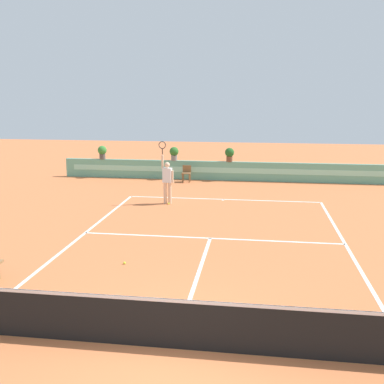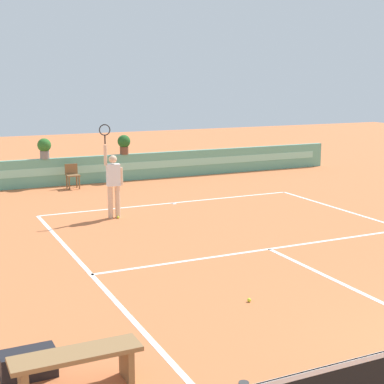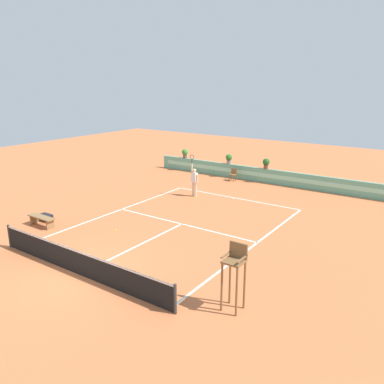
# 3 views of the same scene
# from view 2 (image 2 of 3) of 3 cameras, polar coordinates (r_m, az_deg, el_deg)

# --- Properties ---
(ground_plane) EXTENTS (60.00, 60.00, 0.00)m
(ground_plane) POSITION_cam_2_polar(r_m,az_deg,el_deg) (12.98, 8.52, -6.00)
(ground_plane) COLOR #C66B3D
(court_lines) EXTENTS (8.32, 11.94, 0.01)m
(court_lines) POSITION_cam_2_polar(r_m,az_deg,el_deg) (13.56, 6.84, -5.20)
(court_lines) COLOR white
(court_lines) RESTS_ON ground
(back_wall_barrier) EXTENTS (18.00, 0.21, 1.00)m
(back_wall_barrier) POSITION_cam_2_polar(r_m,az_deg,el_deg) (22.06, -6.55, 2.41)
(back_wall_barrier) COLOR #60A88E
(back_wall_barrier) RESTS_ON ground
(ball_kid_chair) EXTENTS (0.44, 0.44, 0.85)m
(ball_kid_chair) POSITION_cam_2_polar(r_m,az_deg,el_deg) (20.77, -11.63, 1.66)
(ball_kid_chair) COLOR brown
(ball_kid_chair) RESTS_ON ground
(bench_courtside) EXTENTS (1.60, 0.44, 0.51)m
(bench_courtside) POSITION_cam_2_polar(r_m,az_deg,el_deg) (7.53, -11.24, -15.98)
(bench_courtside) COLOR olive
(bench_courtside) RESTS_ON ground
(gear_bag) EXTENTS (0.70, 0.37, 0.36)m
(gear_bag) POSITION_cam_2_polar(r_m,az_deg,el_deg) (8.06, -15.73, -15.87)
(gear_bag) COLOR black
(gear_bag) RESTS_ON ground
(tennis_player) EXTENTS (0.62, 0.26, 2.58)m
(tennis_player) POSITION_cam_2_polar(r_m,az_deg,el_deg) (16.04, -7.71, 1.14)
(tennis_player) COLOR beige
(tennis_player) RESTS_ON ground
(tennis_ball_near_baseline) EXTENTS (0.07, 0.07, 0.07)m
(tennis_ball_near_baseline) POSITION_cam_2_polar(r_m,az_deg,el_deg) (16.14, -7.24, -2.47)
(tennis_ball_near_baseline) COLOR #CCE033
(tennis_ball_near_baseline) RESTS_ON ground
(tennis_ball_mid_court) EXTENTS (0.07, 0.07, 0.07)m
(tennis_ball_mid_court) POSITION_cam_2_polar(r_m,az_deg,el_deg) (10.23, 5.61, -10.47)
(tennis_ball_mid_court) COLOR #CCE033
(tennis_ball_mid_court) RESTS_ON ground
(potted_plant_left) EXTENTS (0.48, 0.48, 0.72)m
(potted_plant_left) POSITION_cam_2_polar(r_m,az_deg,el_deg) (21.19, -14.24, 4.28)
(potted_plant_left) COLOR gray
(potted_plant_left) RESTS_ON back_wall_barrier
(potted_plant_centre) EXTENTS (0.48, 0.48, 0.72)m
(potted_plant_centre) POSITION_cam_2_polar(r_m,az_deg,el_deg) (21.94, -6.67, 4.76)
(potted_plant_centre) COLOR brown
(potted_plant_centre) RESTS_ON back_wall_barrier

